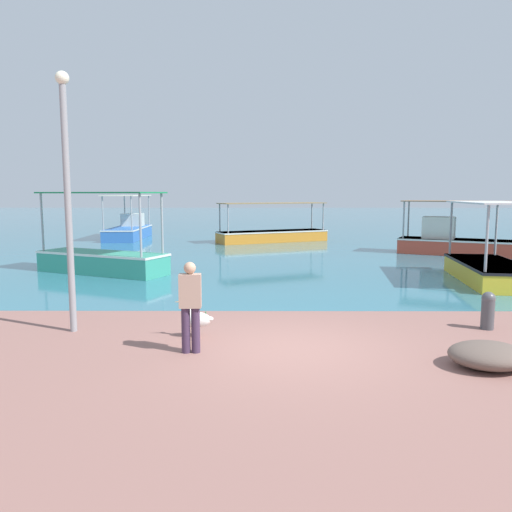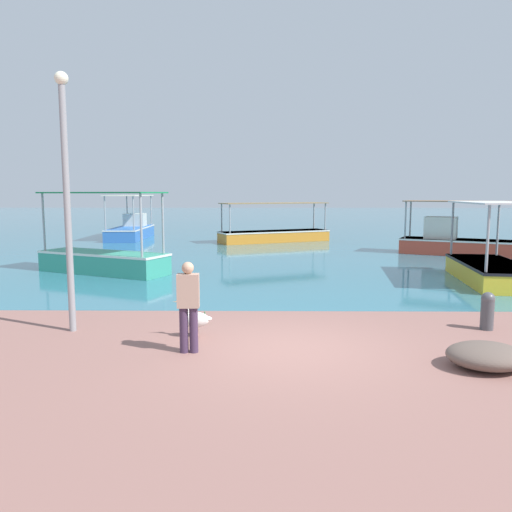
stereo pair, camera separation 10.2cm
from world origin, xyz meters
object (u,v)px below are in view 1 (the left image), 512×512
Objects in this scene: fishing_boat_outer at (273,234)px; fishing_boat_far_right at (490,266)px; fishing_boat_center at (102,258)px; fishing_boat_near_right at (466,241)px; lamp_post at (67,188)px; glass_bottle at (206,319)px; pelican at (197,319)px; fishing_boat_near_left at (129,229)px; mooring_bollard at (488,309)px; fisherman_standing at (190,304)px; net_pile at (488,355)px.

fishing_boat_outer is 15.33m from fishing_boat_far_right.
fishing_boat_center is 0.76× the size of fishing_boat_outer.
fishing_boat_near_right is 1.25× the size of lamp_post.
glass_bottle is at bearing -148.69° from fishing_boat_far_right.
lamp_post reaches higher than fishing_boat_near_right.
pelican is (-8.95, -6.48, -0.14)m from fishing_boat_far_right.
fishing_boat_near_left reaches higher than fishing_boat_outer.
lamp_post is (-11.64, -6.06, 2.52)m from fishing_boat_far_right.
fisherman_standing is (-6.20, -1.64, 0.47)m from mooring_bollard.
mooring_bollard is (-4.92, -13.11, -0.21)m from fishing_boat_near_right.
fishing_boat_far_right is (-2.18, -7.26, -0.14)m from fishing_boat_near_right.
mooring_bollard is at bearing 1.37° from lamp_post.
fishing_boat_near_right is 24.81× the size of glass_bottle.
fishing_boat_near_left is 7.39× the size of pelican.
lamp_post is at bearing -178.63° from mooring_bollard.
net_pile is (5.13, -1.78, -0.16)m from pelican.
mooring_bollard is 6.17m from glass_bottle.
fishing_boat_near_right is 14.00m from mooring_bollard.
fishing_boat_center is at bearing 172.67° from fishing_boat_far_right.
net_pile is at bearing -82.13° from fishing_boat_outer.
fishing_boat_near_right is at bearing 68.87° from net_pile.
fishing_boat_near_left reaches higher than fisherman_standing.
fishing_boat_center is 13.88m from net_pile.
fishing_boat_center is 0.98× the size of lamp_post.
lamp_post is 3.72m from fisherman_standing.
mooring_bollard is at bearing -78.12° from fishing_boat_outer.
pelican is at bearing 160.91° from net_pile.
glass_bottle is at bearing 175.86° from mooring_bollard.
fishing_boat_far_right is (13.45, -1.73, -0.06)m from fishing_boat_center.
fishing_boat_near_left is 27.17m from net_pile.
pelican is 0.61× the size of net_pile.
fishing_boat_near_right is 1.34× the size of fishing_boat_far_right.
lamp_post is at bearing -152.49° from fishing_boat_far_right.
mooring_bollard is 0.49× the size of fisherman_standing.
lamp_post is 4.07× the size of net_pile.
fisherman_standing is at bearing -140.06° from fishing_boat_far_right.
fishing_boat_far_right is 9.10m from net_pile.
fishing_boat_center is 6.37× the size of mooring_bollard.
net_pile is (7.82, -2.19, -2.82)m from lamp_post.
fishing_boat_far_right is 10.41m from glass_bottle.
fishing_boat_center reaches higher than mooring_bollard.
fishing_boat_center is 1.04× the size of fishing_boat_far_right.
fishing_boat_near_left is 3.51× the size of fisherman_standing.
glass_bottle is at bearing -131.15° from fishing_boat_near_right.
net_pile is (5.12, -0.77, -0.69)m from fisherman_standing.
fishing_boat_near_right is 0.97× the size of fishing_boat_outer.
fisherman_standing is 1.28× the size of net_pile.
net_pile is (-1.08, -2.41, -0.23)m from mooring_bollard.
fishing_boat_center is 14.47m from fishing_boat_near_left.
glass_bottle is (2.75, 0.66, -2.93)m from lamp_post.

